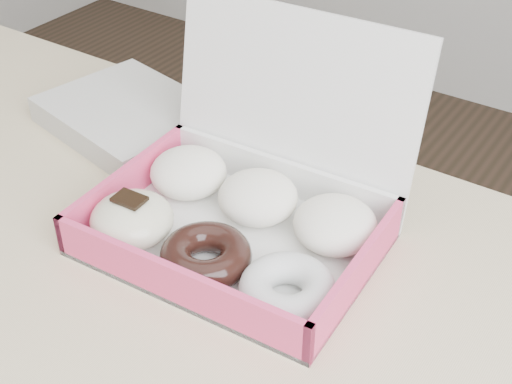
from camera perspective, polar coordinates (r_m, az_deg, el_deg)
The scene contains 3 objects.
table at distance 0.87m, azimuth -13.91°, elevation -9.45°, with size 1.20×0.80×0.75m.
donut_box at distance 0.81m, azimuth -1.33°, elevation -1.41°, with size 0.33×0.29×0.23m.
newspapers at distance 1.04m, azimuth -10.10°, elevation 6.04°, with size 0.23×0.19×0.04m, color silver.
Camera 1 is at (0.50, -0.37, 1.28)m, focal length 50.00 mm.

